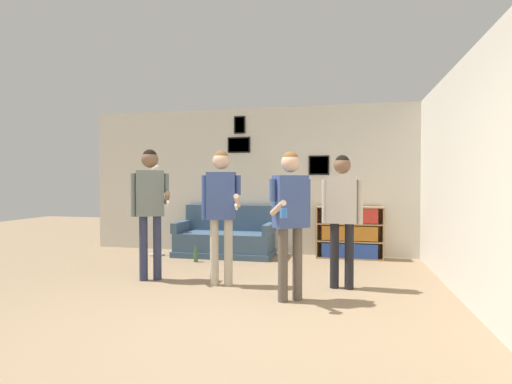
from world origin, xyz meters
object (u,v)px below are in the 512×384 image
(person_player_foreground_left, at_px, (150,199))
(person_player_foreground_center, at_px, (221,202))
(couch, at_px, (225,239))
(bottle_on_floor, at_px, (196,255))
(bookshelf, at_px, (349,233))
(floor_lamp, at_px, (156,206))
(person_watcher_holding_cup, at_px, (290,209))
(person_spectator_near_bookshelf, at_px, (342,207))

(person_player_foreground_left, distance_m, person_player_foreground_center, 1.02)
(couch, distance_m, bottle_on_floor, 0.76)
(bookshelf, relative_size, person_player_foreground_left, 0.64)
(couch, relative_size, bottle_on_floor, 6.44)
(floor_lamp, xyz_separation_m, person_player_foreground_left, (0.76, -1.69, 0.20))
(couch, relative_size, person_player_foreground_left, 0.99)
(person_watcher_holding_cup, bearing_deg, bookshelf, 75.96)
(floor_lamp, distance_m, person_player_foreground_center, 2.50)
(couch, bearing_deg, floor_lamp, -167.55)
(person_watcher_holding_cup, bearing_deg, bottle_on_floor, 134.95)
(person_watcher_holding_cup, bearing_deg, floor_lamp, 140.79)
(person_watcher_holding_cup, height_order, bottle_on_floor, person_watcher_holding_cup)
(couch, distance_m, floor_lamp, 1.38)
(bookshelf, relative_size, bottle_on_floor, 4.17)
(person_player_foreground_left, distance_m, person_spectator_near_bookshelf, 2.52)
(floor_lamp, xyz_separation_m, person_player_foreground_center, (1.77, -1.75, 0.17))
(person_player_foreground_left, height_order, person_watcher_holding_cup, person_player_foreground_left)
(couch, height_order, person_player_foreground_center, person_player_foreground_center)
(couch, bearing_deg, person_watcher_holding_cup, -58.80)
(person_player_foreground_center, bearing_deg, person_player_foreground_left, 176.62)
(couch, distance_m, person_player_foreground_center, 2.23)
(person_player_foreground_left, height_order, person_player_foreground_center, person_player_foreground_left)
(floor_lamp, distance_m, person_player_foreground_left, 1.86)
(person_player_foreground_left, relative_size, person_player_foreground_center, 1.02)
(person_player_foreground_center, distance_m, person_watcher_holding_cup, 1.06)
(floor_lamp, height_order, person_spectator_near_bookshelf, person_spectator_near_bookshelf)
(floor_lamp, bearing_deg, couch, 12.45)
(bookshelf, xyz_separation_m, person_player_foreground_left, (-2.64, -2.15, 0.64))
(bookshelf, xyz_separation_m, floor_lamp, (-3.39, -0.46, 0.45))
(floor_lamp, height_order, person_player_foreground_center, person_player_foreground_center)
(bookshelf, bearing_deg, couch, -174.87)
(bookshelf, distance_m, floor_lamp, 3.46)
(person_player_foreground_left, relative_size, person_spectator_near_bookshelf, 1.06)
(bookshelf, height_order, person_watcher_holding_cup, person_watcher_holding_cup)
(floor_lamp, bearing_deg, person_player_foreground_center, -44.58)
(bookshelf, height_order, floor_lamp, floor_lamp)
(person_player_foreground_left, bearing_deg, person_player_foreground_center, -3.38)
(bookshelf, bearing_deg, person_watcher_holding_cup, -104.04)
(couch, bearing_deg, person_spectator_near_bookshelf, -41.68)
(person_player_foreground_center, height_order, person_spectator_near_bookshelf, person_player_foreground_center)
(person_player_foreground_center, xyz_separation_m, bottle_on_floor, (-0.86, 1.34, -0.96))
(person_player_foreground_center, height_order, person_watcher_holding_cup, person_player_foreground_center)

